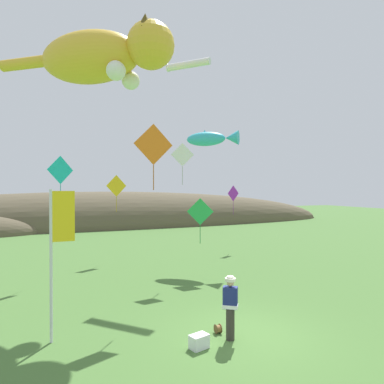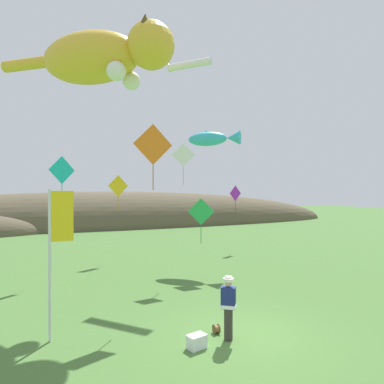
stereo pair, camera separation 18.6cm
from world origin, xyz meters
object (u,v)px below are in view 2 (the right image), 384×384
object	(u,v)px
picnic_cooler	(197,341)
festival_banner_pole	(56,241)
festival_attendant	(228,306)
kite_diamond_teal	(62,170)
kite_diamond_gold	(118,186)
kite_tube_streamer	(189,65)
kite_fish_windsock	(213,139)
kite_diamond_white	(183,155)
kite_diamond_green	(201,212)
kite_spool	(216,329)
kite_diamond_orange	(153,145)
kite_giant_cat	(103,57)
kite_diamond_violet	(235,194)

from	to	relation	value
picnic_cooler	festival_banner_pole	bearing A→B (deg)	152.07
festival_attendant	kite_diamond_teal	xyz separation A→B (m)	(-4.26, 9.13, 4.14)
kite_diamond_gold	festival_attendant	bearing A→B (deg)	-84.95
festival_banner_pole	kite_tube_streamer	bearing A→B (deg)	44.75
kite_fish_windsock	kite_tube_streamer	distance (m)	4.45
kite_tube_streamer	kite_diamond_white	world-z (taller)	kite_tube_streamer
kite_diamond_green	kite_spool	bearing A→B (deg)	-108.89
kite_diamond_orange	kite_diamond_teal	xyz separation A→B (m)	(-3.02, 5.67, -0.69)
festival_banner_pole	festival_attendant	bearing A→B (deg)	-20.66
kite_spool	kite_tube_streamer	distance (m)	12.95
kite_diamond_orange	festival_banner_pole	bearing A→B (deg)	-151.34
kite_spool	picnic_cooler	distance (m)	1.10
kite_giant_cat	kite_diamond_gold	distance (m)	8.07
kite_spool	kite_diamond_white	xyz separation A→B (m)	(1.40, 6.72, 5.72)
festival_attendant	picnic_cooler	world-z (taller)	festival_attendant
festival_attendant	picnic_cooler	size ratio (longest dim) A/B	3.17
kite_tube_streamer	kite_diamond_white	distance (m)	4.80
kite_diamond_violet	kite_diamond_green	bearing A→B (deg)	-131.14
festival_attendant	kite_fish_windsock	xyz separation A→B (m)	(4.03, 9.74, 6.20)
festival_banner_pole	kite_fish_windsock	world-z (taller)	kite_fish_windsock
festival_banner_pole	kite_diamond_gold	world-z (taller)	kite_diamond_gold
festival_banner_pole	kite_tube_streamer	size ratio (longest dim) A/B	2.08
kite_diamond_green	kite_diamond_white	distance (m)	2.89
festival_banner_pole	kite_diamond_teal	distance (m)	7.80
festival_banner_pole	kite_diamond_teal	world-z (taller)	kite_diamond_teal
kite_fish_windsock	kite_diamond_white	bearing A→B (deg)	-137.65
kite_diamond_gold	kite_diamond_violet	bearing A→B (deg)	1.15
kite_diamond_gold	kite_diamond_white	xyz separation A→B (m)	(2.35, -5.02, 1.48)
festival_attendant	kite_spool	world-z (taller)	festival_attendant
festival_attendant	kite_tube_streamer	bearing A→B (deg)	77.08
kite_diamond_gold	kite_diamond_green	bearing A→B (deg)	-60.70
kite_spool	kite_diamond_gold	xyz separation A→B (m)	(-0.95, 11.74, 4.24)
kite_diamond_violet	kite_spool	bearing A→B (deg)	-120.75
kite_diamond_teal	kite_diamond_violet	distance (m)	11.74
festival_banner_pole	picnic_cooler	bearing A→B (deg)	-27.93
picnic_cooler	kite_fish_windsock	distance (m)	13.11
kite_tube_streamer	kite_diamond_white	bearing A→B (deg)	-128.12
festival_attendant	picnic_cooler	xyz separation A→B (m)	(-1.01, -0.15, -0.77)
kite_diamond_teal	kite_diamond_green	world-z (taller)	kite_diamond_teal
kite_tube_streamer	kite_diamond_teal	bearing A→B (deg)	168.86
festival_attendant	kite_tube_streamer	xyz separation A→B (m)	(1.82, 7.93, 9.61)
kite_fish_windsock	kite_tube_streamer	size ratio (longest dim) A/B	1.45
kite_tube_streamer	kite_diamond_violet	xyz separation A→B (m)	(5.13, 4.47, -6.69)
picnic_cooler	festival_banner_pole	size ratio (longest dim) A/B	0.13
kite_giant_cat	festival_banner_pole	bearing A→B (deg)	-111.24
picnic_cooler	kite_diamond_green	bearing A→B (deg)	66.38
kite_spool	kite_tube_streamer	world-z (taller)	kite_tube_streamer
kite_giant_cat	kite_diamond_white	world-z (taller)	kite_giant_cat
picnic_cooler	festival_banner_pole	xyz separation A→B (m)	(-3.47, 1.84, 2.57)
kite_diamond_orange	kite_spool	bearing A→B (deg)	-69.41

